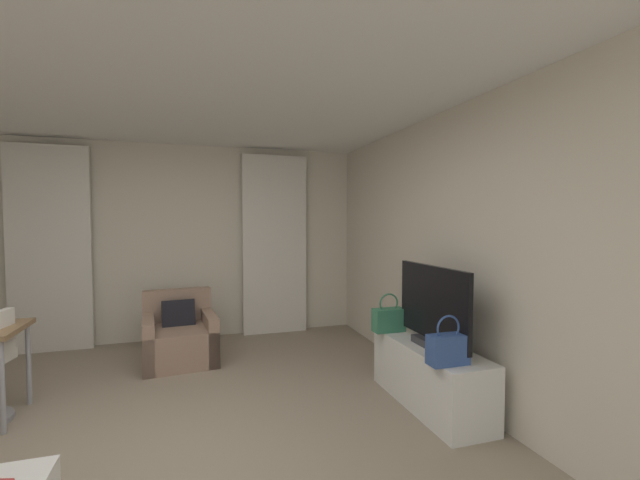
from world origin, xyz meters
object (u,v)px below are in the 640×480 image
Objects in this scene: tv_console at (429,375)px; handbag_secondary at (448,348)px; handbag_primary at (389,319)px; tv_flatscreen at (433,309)px; armchair at (179,338)px.

tv_console is 3.46× the size of handbag_secondary.
handbag_primary is at bearing 90.43° from handbag_secondary.
tv_flatscreen is at bearing -74.68° from handbag_primary.
handbag_secondary is at bearing -89.57° from handbag_primary.
armchair is at bearing 139.05° from tv_console.
armchair is 2.76m from tv_console.
tv_flatscreen is 2.67× the size of handbag_primary.
handbag_primary is at bearing 106.39° from tv_console.
tv_flatscreen is (2.09, -1.85, 0.58)m from armchair.
handbag_secondary is at bearing -108.13° from tv_flatscreen.
armchair is 2.38× the size of handbag_secondary.
handbag_primary is 0.94m from handbag_secondary.
handbag_secondary is (0.01, -0.94, 0.00)m from handbag_primary.
tv_console is 1.30× the size of tv_flatscreen.
handbag_secondary is (-0.14, -0.41, -0.20)m from tv_flatscreen.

